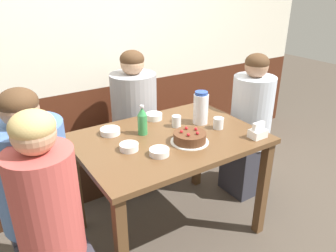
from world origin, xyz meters
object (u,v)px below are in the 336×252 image
object	(u,v)px
bench_seat	(120,157)
bowl_soup_white	(129,147)
water_pitcher	(201,108)
person_grey_tee	(52,232)
napkin_holder	(258,132)
birthday_cake	(190,137)
bowl_side_dish	(159,152)
person_teal_shirt	(250,130)
bowl_sauce_shallow	(110,131)
person_dark_striped	(36,195)
glass_tumbler_short	(218,123)
glass_water_tall	(176,121)
bowl_rice_small	(154,116)
soju_bottle	(142,121)
person_pale_blue_shirt	(135,122)

from	to	relation	value
bench_seat	bowl_soup_white	size ratio (longest dim) A/B	20.87
water_pitcher	bench_seat	bearing A→B (deg)	112.11
person_grey_tee	napkin_holder	bearing A→B (deg)	-3.04
bench_seat	person_grey_tee	xyz separation A→B (m)	(-0.85, -1.08, 0.36)
birthday_cake	bowl_side_dish	size ratio (longest dim) A/B	2.04
birthday_cake	person_teal_shirt	size ratio (longest dim) A/B	0.20
water_pitcher	bowl_sauce_shallow	distance (m)	0.65
napkin_holder	bowl_soup_white	distance (m)	0.84
bowl_soup_white	person_dark_striped	bearing A→B (deg)	173.50
napkin_holder	bowl_soup_white	world-z (taller)	napkin_holder
glass_tumbler_short	bench_seat	bearing A→B (deg)	111.56
napkin_holder	glass_water_tall	size ratio (longest dim) A/B	1.39
bowl_soup_white	bowl_rice_small	xyz separation A→B (m)	(0.37, 0.33, 0.00)
soju_bottle	glass_water_tall	xyz separation A→B (m)	(0.26, -0.02, -0.06)
glass_tumbler_short	person_teal_shirt	distance (m)	0.57
bench_seat	birthday_cake	world-z (taller)	birthday_cake
birthday_cake	bowl_soup_white	distance (m)	0.39
glass_tumbler_short	person_pale_blue_shirt	distance (m)	0.83
birthday_cake	glass_water_tall	bearing A→B (deg)	74.86
napkin_holder	glass_tumbler_short	xyz separation A→B (m)	(-0.12, 0.25, 0.00)
bowl_side_dish	napkin_holder	bearing A→B (deg)	-12.61
napkin_holder	person_dark_striped	bearing A→B (deg)	164.77
glass_tumbler_short	glass_water_tall	bearing A→B (deg)	141.11
bench_seat	glass_tumbler_short	xyz separation A→B (m)	(0.36, -0.91, 0.59)
bowl_sauce_shallow	glass_water_tall	size ratio (longest dim) A/B	1.68
bowl_rice_small	person_pale_blue_shirt	size ratio (longest dim) A/B	0.10
bowl_rice_small	person_grey_tee	bearing A→B (deg)	-148.75
napkin_holder	person_pale_blue_shirt	world-z (taller)	person_pale_blue_shirt
bowl_sauce_shallow	person_pale_blue_shirt	bearing A→B (deg)	47.26
person_pale_blue_shirt	bowl_soup_white	bearing A→B (deg)	-29.55
water_pitcher	napkin_holder	world-z (taller)	water_pitcher
napkin_holder	bowl_side_dish	distance (m)	0.68
glass_water_tall	bowl_side_dish	bearing A→B (deg)	-137.98
person_dark_striped	bowl_rice_small	bearing A→B (deg)	16.18
birthday_cake	person_dark_striped	world-z (taller)	person_dark_striped
bowl_side_dish	person_teal_shirt	xyz separation A→B (m)	(1.04, 0.26, -0.21)
water_pitcher	bowl_side_dish	xyz separation A→B (m)	(-0.49, -0.24, -0.10)
birthday_cake	bowl_side_dish	xyz separation A→B (m)	(-0.25, -0.04, -0.01)
person_dark_striped	person_grey_tee	bearing A→B (deg)	-90.00
napkin_holder	person_dark_striped	xyz separation A→B (m)	(-1.33, 0.36, -0.19)
glass_tumbler_short	person_teal_shirt	xyz separation A→B (m)	(0.50, 0.16, -0.23)
glass_water_tall	person_grey_tee	world-z (taller)	person_grey_tee
glass_water_tall	bench_seat	bearing A→B (deg)	100.34
bowl_rice_small	bowl_soup_white	bearing A→B (deg)	-138.30
bench_seat	bowl_rice_small	bearing A→B (deg)	-82.60
bowl_soup_white	person_pale_blue_shirt	bearing A→B (deg)	60.45
bowl_soup_white	person_dark_striped	world-z (taller)	person_dark_striped
bowl_side_dish	bowl_sauce_shallow	distance (m)	0.44
water_pitcher	person_grey_tee	bearing A→B (deg)	-164.70
person_teal_shirt	person_dark_striped	size ratio (longest dim) A/B	0.98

